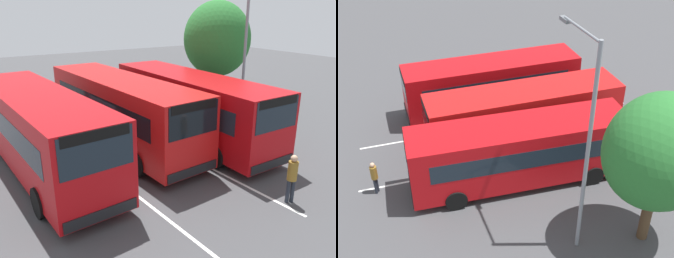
{
  "view_description": "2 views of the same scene",
  "coord_description": "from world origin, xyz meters",
  "views": [
    {
      "loc": [
        13.61,
        -6.4,
        6.19
      ],
      "look_at": [
        1.5,
        1.4,
        1.17
      ],
      "focal_mm": 36.96,
      "sensor_mm": 36.0,
      "label": 1
    },
    {
      "loc": [
        5.34,
        19.77,
        14.05
      ],
      "look_at": [
        0.39,
        0.57,
        1.2
      ],
      "focal_mm": 47.71,
      "sensor_mm": 36.0,
      "label": 2
    }
  ],
  "objects": [
    {
      "name": "bus_center_right",
      "position": [
        0.46,
        3.4,
        1.77
      ],
      "size": [
        10.5,
        2.8,
        3.2
      ],
      "rotation": [
        0.0,
        0.0,
        0.02
      ],
      "color": "#B70C11",
      "rests_on": "ground"
    },
    {
      "name": "pedestrian",
      "position": [
        7.22,
        2.59,
        1.02
      ],
      "size": [
        0.43,
        0.43,
        1.73
      ],
      "rotation": [
        0.0,
        0.0,
        2.67
      ],
      "color": "#232833",
      "rests_on": "ground"
    },
    {
      "name": "depot_tree",
      "position": [
        -3.53,
        8.29,
        4.38
      ],
      "size": [
        4.44,
        4.0,
        6.73
      ],
      "color": "#4C3823",
      "rests_on": "ground"
    },
    {
      "name": "lane_stripe_outer_left",
      "position": [
        0.0,
        -1.8,
        0.0
      ],
      "size": [
        16.22,
        1.18,
        0.01
      ],
      "primitive_type": "cube",
      "rotation": [
        0.0,
        0.0,
        0.07
      ],
      "color": "silver",
      "rests_on": "ground"
    },
    {
      "name": "ground_plane",
      "position": [
        0.0,
        0.0,
        0.0
      ],
      "size": [
        76.0,
        76.0,
        0.0
      ],
      "primitive_type": "plane",
      "color": "#424244"
    },
    {
      "name": "street_lamp",
      "position": [
        -0.69,
        7.74,
        5.12
      ],
      "size": [
        0.43,
        2.86,
        8.93
      ],
      "rotation": [
        0.0,
        0.0,
        -1.48
      ],
      "color": "gray",
      "rests_on": "ground"
    },
    {
      "name": "lane_stripe_inner_left",
      "position": [
        0.0,
        1.8,
        0.0
      ],
      "size": [
        16.22,
        1.18,
        0.01
      ],
      "primitive_type": "cube",
      "rotation": [
        0.0,
        0.0,
        0.07
      ],
      "color": "silver",
      "rests_on": "ground"
    },
    {
      "name": "bus_far_left",
      "position": [
        0.18,
        -3.71,
        1.77
      ],
      "size": [
        10.61,
        3.25,
        3.2
      ],
      "rotation": [
        0.0,
        0.0,
        0.07
      ],
      "color": "#B70C11",
      "rests_on": "ground"
    },
    {
      "name": "bus_center_left",
      "position": [
        -0.68,
        0.21,
        1.77
      ],
      "size": [
        10.6,
        3.21,
        3.2
      ],
      "rotation": [
        0.0,
        0.0,
        0.07
      ],
      "color": "red",
      "rests_on": "ground"
    }
  ]
}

